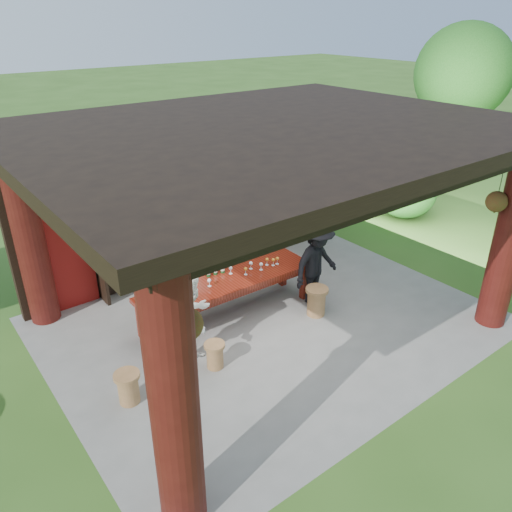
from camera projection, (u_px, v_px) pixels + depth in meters
ground at (270, 321)px, 8.97m from camera, size 90.00×90.00×0.00m
pavilion at (254, 203)px, 8.32m from camera, size 7.50×6.00×3.60m
wine_shelf at (160, 230)px, 9.77m from camera, size 2.61×0.40×2.30m
tasting_table at (227, 286)px, 8.85m from camera, size 3.33×0.93×0.75m
stool_near_left at (215, 355)px, 7.72m from camera, size 0.33×0.33×0.43m
stool_near_right at (316, 301)px, 9.05m from camera, size 0.42×0.42×0.55m
stool_far_left at (128, 387)px, 7.01m from camera, size 0.37×0.37×0.49m
host at (198, 268)px, 9.18m from camera, size 0.64×0.52×1.53m
guest_woman at (193, 319)px, 7.57m from camera, size 0.97×0.88×1.62m
guest_man at (316, 264)px, 9.20m from camera, size 1.12×0.72×1.64m
table_bottles at (215, 267)px, 8.91m from camera, size 0.36×0.12×0.31m
table_glasses at (252, 267)px, 9.07m from camera, size 1.53×0.28×0.15m
napkin_basket at (171, 297)px, 8.13m from camera, size 0.26×0.19×0.14m
shrubs at (329, 250)px, 10.40m from camera, size 13.82×7.83×1.36m
trees at (364, 99)px, 10.39m from camera, size 19.95×8.92×4.80m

